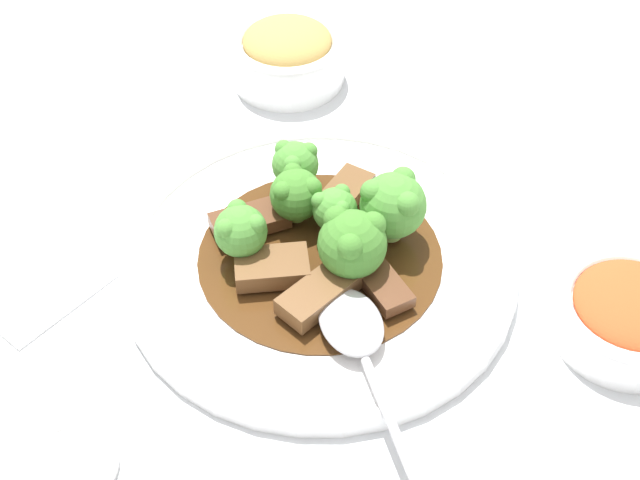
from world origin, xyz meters
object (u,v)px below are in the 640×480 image
at_px(serving_spoon, 358,339).
at_px(side_bowl_appetizer, 288,54).
at_px(broccoli_floret_5, 295,164).
at_px(beef_strip_1, 272,267).
at_px(broccoli_floret_2, 352,243).
at_px(side_bowl_kimchi, 630,314).
at_px(main_plate, 320,261).
at_px(broccoli_floret_1, 296,194).
at_px(beef_strip_3, 383,286).
at_px(beef_strip_2, 252,218).
at_px(broccoli_floret_4, 241,230).
at_px(beef_strip_0, 319,294).
at_px(sauce_dish, 70,464).
at_px(broccoli_floret_3, 393,204).
at_px(broccoli_floret_0, 334,209).
at_px(beef_strip_4, 345,192).

distance_m(serving_spoon, side_bowl_appetizer, 0.35).
xyz_separation_m(broccoli_floret_5, serving_spoon, (-0.12, -0.12, -0.02)).
xyz_separation_m(beef_strip_1, side_bowl_appetizer, (0.25, 0.13, 0.00)).
bearing_deg(broccoli_floret_2, side_bowl_kimchi, -74.31).
height_order(main_plate, beef_strip_1, beef_strip_1).
height_order(broccoli_floret_1, serving_spoon, broccoli_floret_1).
distance_m(beef_strip_3, broccoli_floret_2, 0.04).
bearing_deg(beef_strip_2, side_bowl_kimchi, -80.74).
relative_size(broccoli_floret_1, broccoli_floret_5, 1.00).
height_order(broccoli_floret_4, broccoli_floret_5, same).
relative_size(main_plate, broccoli_floret_1, 6.72).
bearing_deg(beef_strip_0, serving_spoon, -118.13).
bearing_deg(broccoli_floret_4, beef_strip_1, -102.01).
xyz_separation_m(broccoli_floret_2, sauce_dish, (-0.23, 0.09, -0.04)).
bearing_deg(broccoli_floret_3, broccoli_floret_5, 83.02).
bearing_deg(beef_strip_3, beef_strip_0, 129.49).
xyz_separation_m(beef_strip_2, sauce_dish, (-0.24, -0.00, -0.02)).
bearing_deg(main_plate, sauce_dish, 165.68).
distance_m(side_bowl_appetizer, sauce_dish, 0.46).
bearing_deg(beef_strip_2, broccoli_floret_2, -94.96).
height_order(beef_strip_1, broccoli_floret_5, broccoli_floret_5).
relative_size(beef_strip_1, broccoli_floret_4, 1.40).
xyz_separation_m(broccoli_floret_4, sauce_dish, (-0.21, 0.01, -0.04)).
bearing_deg(beef_strip_1, broccoli_floret_2, -58.66).
bearing_deg(side_bowl_appetizer, broccoli_floret_1, -148.32).
bearing_deg(broccoli_floret_3, side_bowl_appetizer, 48.76).
relative_size(broccoli_floret_5, side_bowl_kimchi, 0.42).
bearing_deg(beef_strip_2, beef_strip_1, -133.22).
relative_size(beef_strip_3, side_bowl_appetizer, 0.51).
height_order(beef_strip_3, broccoli_floret_5, broccoli_floret_5).
bearing_deg(sauce_dish, broccoli_floret_4, -2.11).
relative_size(beef_strip_1, broccoli_floret_0, 1.51).
xyz_separation_m(broccoli_floret_1, broccoli_floret_2, (-0.03, -0.07, 0.01)).
height_order(beef_strip_2, broccoli_floret_3, broccoli_floret_3).
bearing_deg(beef_strip_2, broccoli_floret_3, -68.37).
height_order(broccoli_floret_4, side_bowl_appetizer, broccoli_floret_4).
xyz_separation_m(side_bowl_kimchi, sauce_dish, (-0.29, 0.29, -0.02)).
bearing_deg(side_bowl_kimchi, side_bowl_appetizer, 67.15).
distance_m(broccoli_floret_4, side_bowl_appetizer, 0.26).
relative_size(beef_strip_4, sauce_dish, 0.91).
relative_size(broccoli_floret_0, side_bowl_appetizer, 0.40).
bearing_deg(serving_spoon, beef_strip_3, 6.35).
height_order(beef_strip_2, side_bowl_kimchi, side_bowl_kimchi).
height_order(broccoli_floret_3, serving_spoon, broccoli_floret_3).
xyz_separation_m(broccoli_floret_0, broccoli_floret_1, (0.00, 0.03, -0.00)).
bearing_deg(beef_strip_1, serving_spoon, -108.50).
relative_size(beef_strip_2, broccoli_floret_3, 1.12).
bearing_deg(broccoli_floret_3, beef_strip_0, 168.25).
height_order(side_bowl_kimchi, sauce_dish, side_bowl_kimchi).
relative_size(broccoli_floret_0, sauce_dish, 0.71).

